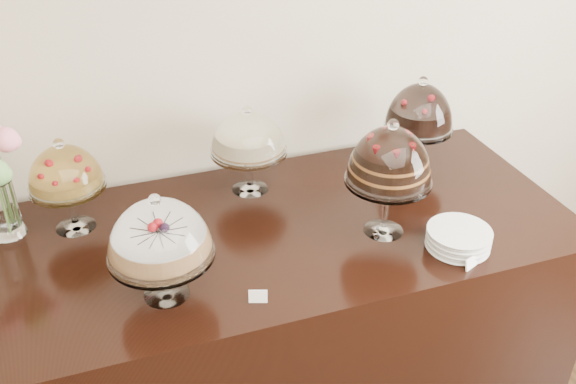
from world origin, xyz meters
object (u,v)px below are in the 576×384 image
object	(u,v)px
cake_stand_choco_layer	(390,160)
cake_stand_fruit_tart	(65,172)
cake_stand_sugar_sponge	(159,235)
plate_stack	(458,239)
cake_stand_cheesecake	(248,137)
display_counter	(284,315)
cake_stand_dark_choco	(420,111)

from	to	relation	value
cake_stand_choco_layer	cake_stand_fruit_tart	bearing A→B (deg)	159.73
cake_stand_choco_layer	cake_stand_fruit_tart	xyz separation A→B (m)	(-1.09, 0.40, -0.06)
cake_stand_sugar_sponge	plate_stack	bearing A→B (deg)	-4.80
cake_stand_sugar_sponge	cake_stand_choco_layer	distance (m)	0.84
cake_stand_choco_layer	cake_stand_cheesecake	size ratio (longest dim) A/B	1.22
cake_stand_sugar_sponge	cake_stand_cheesecake	distance (m)	0.70
display_counter	cake_stand_fruit_tart	world-z (taller)	cake_stand_fruit_tart
cake_stand_sugar_sponge	cake_stand_dark_choco	size ratio (longest dim) A/B	0.92
cake_stand_choco_layer	cake_stand_dark_choco	xyz separation A→B (m)	(0.34, 0.40, -0.04)
cake_stand_fruit_tart	plate_stack	xyz separation A→B (m)	(1.29, -0.58, -0.20)
cake_stand_choco_layer	cake_stand_sugar_sponge	bearing A→B (deg)	-173.47
display_counter	cake_stand_fruit_tart	bearing A→B (deg)	161.24
display_counter	cake_stand_cheesecake	world-z (taller)	cake_stand_cheesecake
display_counter	cake_stand_cheesecake	distance (m)	0.75
cake_stand_choco_layer	cake_stand_dark_choco	size ratio (longest dim) A/B	1.10
display_counter	cake_stand_fruit_tart	xyz separation A→B (m)	(-0.74, 0.25, 0.69)
display_counter	cake_stand_choco_layer	world-z (taller)	cake_stand_choco_layer
display_counter	plate_stack	bearing A→B (deg)	-31.09
cake_stand_sugar_sponge	plate_stack	world-z (taller)	cake_stand_sugar_sponge
cake_stand_choco_layer	cake_stand_dark_choco	distance (m)	0.52
cake_stand_fruit_tart	plate_stack	distance (m)	1.43
cake_stand_cheesecake	plate_stack	size ratio (longest dim) A/B	1.68
cake_stand_cheesecake	display_counter	bearing A→B (deg)	-81.39
cake_stand_cheesecake	cake_stand_dark_choco	bearing A→B (deg)	-4.11
cake_stand_choco_layer	cake_stand_cheesecake	distance (m)	0.60
cake_stand_choco_layer	cake_stand_fruit_tart	distance (m)	1.16
display_counter	plate_stack	distance (m)	0.80
cake_stand_sugar_sponge	plate_stack	xyz separation A→B (m)	(1.03, -0.09, -0.20)
cake_stand_sugar_sponge	cake_stand_choco_layer	world-z (taller)	cake_stand_choco_layer
cake_stand_dark_choco	cake_stand_fruit_tart	size ratio (longest dim) A/B	1.12
cake_stand_sugar_sponge	cake_stand_fruit_tart	xyz separation A→B (m)	(-0.26, 0.50, -0.00)
cake_stand_dark_choco	plate_stack	bearing A→B (deg)	-103.26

